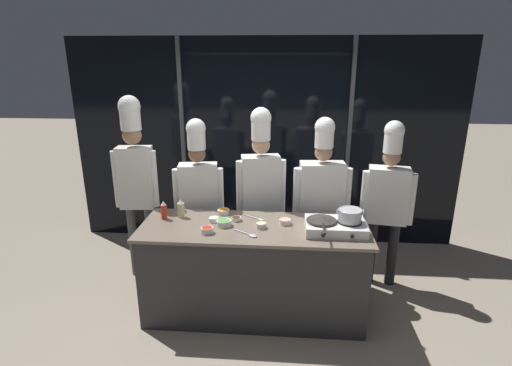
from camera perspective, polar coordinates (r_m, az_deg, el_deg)
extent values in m
plane|color=gray|center=(4.25, -0.28, -17.81)|extent=(24.00, 24.00, 0.00)
cube|color=black|center=(5.28, 1.25, 5.56)|extent=(5.08, 0.04, 2.70)
cube|color=#47474C|center=(5.40, -10.34, 5.56)|extent=(0.05, 0.05, 2.70)
cube|color=#47474C|center=(5.29, 13.04, 5.12)|extent=(0.05, 0.05, 2.70)
cube|color=#2D2D30|center=(4.00, -0.29, -12.54)|extent=(2.09, 0.73, 0.90)
cube|color=#756656|center=(3.78, -0.30, -6.43)|extent=(2.16, 0.77, 0.03)
cube|color=silver|center=(3.73, 11.24, -6.15)|extent=(0.54, 0.37, 0.09)
cylinder|color=black|center=(3.69, 9.36, -5.37)|extent=(0.22, 0.22, 0.01)
cylinder|color=black|center=(3.53, 9.57, -7.42)|extent=(0.03, 0.01, 0.03)
cylinder|color=black|center=(3.72, 13.21, -5.42)|extent=(0.22, 0.22, 0.01)
cylinder|color=black|center=(3.57, 13.60, -7.45)|extent=(0.03, 0.01, 0.03)
cylinder|color=#38332D|center=(3.69, 9.37, -5.22)|extent=(0.27, 0.27, 0.01)
cone|color=#38332D|center=(3.68, 9.38, -5.02)|extent=(0.28, 0.28, 0.04)
cylinder|color=black|center=(3.46, 9.70, -6.45)|extent=(0.02, 0.21, 0.02)
cylinder|color=#B7BABF|center=(3.70, 13.28, -4.55)|extent=(0.21, 0.21, 0.11)
torus|color=#B7BABF|center=(3.68, 13.34, -3.76)|extent=(0.21, 0.21, 0.01)
torus|color=#B7BABF|center=(3.67, 11.54, -4.02)|extent=(0.01, 0.05, 0.05)
torus|color=#B7BABF|center=(3.71, 15.07, -4.07)|extent=(0.01, 0.05, 0.05)
cylinder|color=red|center=(4.02, -13.01, -4.05)|extent=(0.06, 0.06, 0.15)
cone|color=white|center=(3.99, -13.11, -2.81)|extent=(0.05, 0.05, 0.04)
cylinder|color=beige|center=(4.03, -10.65, -3.84)|extent=(0.07, 0.07, 0.15)
cone|color=white|center=(3.99, -10.73, -2.58)|extent=(0.06, 0.06, 0.04)
cylinder|color=silver|center=(3.79, -4.60, -5.73)|extent=(0.14, 0.14, 0.05)
torus|color=silver|center=(3.78, -4.61, -5.36)|extent=(0.14, 0.14, 0.01)
cylinder|color=#4C9E47|center=(3.79, -4.61, -5.54)|extent=(0.11, 0.11, 0.03)
cylinder|color=silver|center=(3.90, -2.83, -5.17)|extent=(0.10, 0.10, 0.03)
torus|color=silver|center=(3.89, -2.84, -4.94)|extent=(0.10, 0.10, 0.01)
cylinder|color=#382319|center=(3.90, -2.84, -5.04)|extent=(0.08, 0.08, 0.02)
cylinder|color=silver|center=(4.07, -4.67, -4.11)|extent=(0.12, 0.12, 0.04)
torus|color=silver|center=(4.06, -4.68, -3.83)|extent=(0.12, 0.12, 0.01)
cylinder|color=orange|center=(4.07, -4.68, -3.96)|extent=(0.10, 0.10, 0.02)
cylinder|color=silver|center=(3.83, 4.16, -5.54)|extent=(0.11, 0.11, 0.05)
torus|color=silver|center=(3.82, 4.17, -5.21)|extent=(0.11, 0.11, 0.01)
cylinder|color=#EAA893|center=(3.82, 4.16, -5.37)|extent=(0.09, 0.09, 0.03)
cylinder|color=silver|center=(3.66, -7.00, -6.74)|extent=(0.11, 0.11, 0.05)
torus|color=silver|center=(3.65, -7.02, -6.36)|extent=(0.11, 0.11, 0.01)
cylinder|color=#B22D1E|center=(3.66, -7.01, -6.54)|extent=(0.09, 0.09, 0.03)
cylinder|color=silver|center=(3.89, -6.04, -5.23)|extent=(0.10, 0.10, 0.04)
torus|color=silver|center=(3.89, -6.05, -4.94)|extent=(0.10, 0.10, 0.01)
cylinder|color=white|center=(3.89, -6.04, -5.07)|extent=(0.08, 0.08, 0.02)
cylinder|color=silver|center=(3.74, 0.74, -6.10)|extent=(0.09, 0.09, 0.05)
torus|color=silver|center=(3.73, 0.74, -5.76)|extent=(0.10, 0.10, 0.01)
cylinder|color=#E0C689|center=(3.73, 0.74, -5.92)|extent=(0.08, 0.08, 0.03)
cube|color=#B2B5BA|center=(3.66, -2.09, -7.00)|extent=(0.16, 0.11, 0.01)
ellipsoid|color=#B2B5BA|center=(3.58, -0.45, -7.53)|extent=(0.10, 0.09, 0.02)
cube|color=#B2B5BA|center=(3.97, -0.60, -4.90)|extent=(0.13, 0.10, 0.01)
ellipsoid|color=#B2B5BA|center=(3.91, 0.65, -5.25)|extent=(0.08, 0.08, 0.02)
cylinder|color=#4C4C51|center=(4.81, -14.78, -8.01)|extent=(0.10, 0.10, 0.85)
cylinder|color=#4C4C51|center=(4.86, -17.11, -7.94)|extent=(0.10, 0.10, 0.85)
cube|color=white|center=(4.56, -16.77, 0.75)|extent=(0.38, 0.22, 0.69)
cylinder|color=white|center=(4.49, -14.33, 0.54)|extent=(0.07, 0.07, 0.63)
cylinder|color=white|center=(4.60, -19.31, 0.51)|extent=(0.07, 0.07, 0.63)
sphere|color=#A87A5B|center=(4.45, -17.31, 6.53)|extent=(0.20, 0.20, 0.20)
cylinder|color=white|center=(4.42, -17.52, 8.81)|extent=(0.21, 0.21, 0.25)
sphere|color=white|center=(4.41, -17.67, 10.39)|extent=(0.23, 0.23, 0.23)
cylinder|color=#4C4C51|center=(4.63, -6.40, -9.17)|extent=(0.11, 0.11, 0.76)
cylinder|color=#4C4C51|center=(4.65, -9.21, -9.20)|extent=(0.11, 0.11, 0.76)
cube|color=white|center=(4.37, -8.18, -1.19)|extent=(0.44, 0.27, 0.61)
cylinder|color=white|center=(4.34, -5.18, -1.48)|extent=(0.08, 0.08, 0.56)
cylinder|color=white|center=(4.37, -11.19, -1.60)|extent=(0.08, 0.08, 0.56)
sphere|color=brown|center=(4.26, -8.43, 4.13)|extent=(0.18, 0.18, 0.18)
cylinder|color=white|center=(4.22, -8.53, 6.25)|extent=(0.19, 0.19, 0.22)
sphere|color=white|center=(4.20, -8.60, 7.73)|extent=(0.20, 0.20, 0.20)
cylinder|color=#2D3856|center=(4.62, 2.03, -8.83)|extent=(0.11, 0.11, 0.80)
cylinder|color=#2D3856|center=(4.59, -0.76, -8.98)|extent=(0.11, 0.11, 0.80)
cube|color=white|center=(4.33, 0.67, -0.30)|extent=(0.44, 0.29, 0.65)
cylinder|color=white|center=(4.33, 3.71, -0.51)|extent=(0.08, 0.08, 0.60)
cylinder|color=white|center=(4.28, -2.30, -0.73)|extent=(0.08, 0.08, 0.60)
sphere|color=tan|center=(4.21, 0.70, 5.46)|extent=(0.19, 0.19, 0.19)
cylinder|color=white|center=(4.18, 0.70, 7.72)|extent=(0.20, 0.20, 0.23)
sphere|color=white|center=(4.16, 0.71, 9.30)|extent=(0.22, 0.22, 0.22)
cylinder|color=#232326|center=(4.62, 10.50, -9.34)|extent=(0.12, 0.12, 0.77)
cylinder|color=#232326|center=(4.58, 7.29, -9.42)|extent=(0.12, 0.12, 0.77)
cube|color=white|center=(4.33, 9.34, -1.15)|extent=(0.48, 0.28, 0.62)
cylinder|color=white|center=(4.35, 12.81, -1.57)|extent=(0.09, 0.09, 0.57)
cylinder|color=white|center=(4.27, 5.93, -1.59)|extent=(0.09, 0.09, 0.57)
sphere|color=#A87A5B|center=(4.21, 9.63, 4.35)|extent=(0.18, 0.18, 0.18)
cylinder|color=white|center=(4.18, 9.74, 6.43)|extent=(0.19, 0.19, 0.21)
sphere|color=white|center=(4.16, 9.82, 7.86)|extent=(0.21, 0.21, 0.21)
cylinder|color=#232326|center=(4.74, 18.87, -9.50)|extent=(0.11, 0.11, 0.75)
cylinder|color=#232326|center=(4.72, 16.06, -9.35)|extent=(0.11, 0.11, 0.75)
cube|color=white|center=(4.47, 18.27, -1.67)|extent=(0.45, 0.28, 0.61)
cylinder|color=white|center=(4.47, 21.27, -2.22)|extent=(0.08, 0.08, 0.56)
cylinder|color=white|center=(4.42, 15.27, -1.83)|extent=(0.08, 0.08, 0.56)
sphere|color=#A87A5B|center=(4.35, 18.80, 3.48)|extent=(0.18, 0.18, 0.18)
cylinder|color=white|center=(4.32, 19.02, 5.60)|extent=(0.19, 0.19, 0.23)
sphere|color=white|center=(4.29, 19.18, 7.11)|extent=(0.20, 0.20, 0.20)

